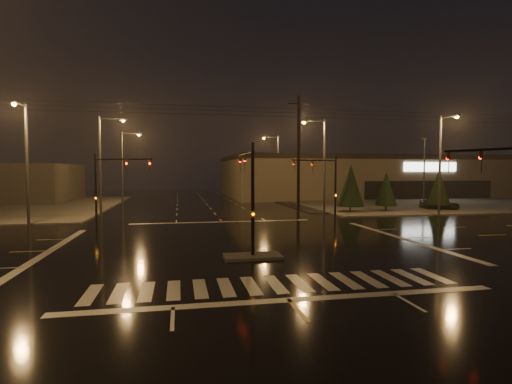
# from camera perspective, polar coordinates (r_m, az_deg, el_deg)

# --- Properties ---
(ground) EXTENTS (140.00, 140.00, 0.00)m
(ground) POSITION_cam_1_polar(r_m,az_deg,el_deg) (25.02, -2.16, -7.44)
(ground) COLOR black
(ground) RESTS_ON ground
(sidewalk_ne) EXTENTS (36.00, 36.00, 0.12)m
(sidewalk_ne) POSITION_cam_1_polar(r_m,az_deg,el_deg) (64.12, 20.82, -1.20)
(sidewalk_ne) COLOR #4C4A44
(sidewalk_ne) RESTS_ON ground
(median_island) EXTENTS (3.00, 1.60, 0.15)m
(median_island) POSITION_cam_1_polar(r_m,az_deg,el_deg) (21.14, -0.47, -9.17)
(median_island) COLOR #4C4A44
(median_island) RESTS_ON ground
(crosswalk) EXTENTS (15.00, 2.60, 0.01)m
(crosswalk) POSITION_cam_1_polar(r_m,az_deg,el_deg) (16.41, 2.81, -13.01)
(crosswalk) COLOR beige
(crosswalk) RESTS_ON ground
(stop_bar_near) EXTENTS (16.00, 0.50, 0.01)m
(stop_bar_near) POSITION_cam_1_polar(r_m,az_deg,el_deg) (14.57, 4.75, -15.12)
(stop_bar_near) COLOR beige
(stop_bar_near) RESTS_ON ground
(stop_bar_far) EXTENTS (16.00, 0.50, 0.01)m
(stop_bar_far) POSITION_cam_1_polar(r_m,az_deg,el_deg) (35.81, -4.87, -4.27)
(stop_bar_far) COLOR beige
(stop_bar_far) RESTS_ON ground
(parking_lot) EXTENTS (50.00, 24.00, 0.08)m
(parking_lot) POSITION_cam_1_polar(r_m,az_deg,el_deg) (65.28, 25.48, -1.24)
(parking_lot) COLOR black
(parking_lot) RESTS_ON ground
(retail_building) EXTENTS (60.20, 28.30, 7.20)m
(retail_building) POSITION_cam_1_polar(r_m,az_deg,el_deg) (80.29, 17.89, 2.36)
(retail_building) COLOR #756754
(retail_building) RESTS_ON ground
(signal_mast_median) EXTENTS (0.25, 4.59, 6.00)m
(signal_mast_median) POSITION_cam_1_polar(r_m,az_deg,el_deg) (21.60, -0.92, 0.93)
(signal_mast_median) COLOR black
(signal_mast_median) RESTS_ON ground
(signal_mast_ne) EXTENTS (4.84, 1.86, 6.00)m
(signal_mast_ne) POSITION_cam_1_polar(r_m,az_deg,el_deg) (36.93, 10.07, 1.81)
(signal_mast_ne) COLOR black
(signal_mast_ne) RESTS_ON ground
(signal_mast_nw) EXTENTS (4.84, 1.86, 6.00)m
(signal_mast_nw) POSITION_cam_1_polar(r_m,az_deg,el_deg) (34.93, -20.43, 1.60)
(signal_mast_nw) COLOR black
(signal_mast_nw) RESTS_ON ground
(streetlight_1) EXTENTS (2.77, 0.32, 10.00)m
(streetlight_1) POSITION_cam_1_polar(r_m,az_deg,el_deg) (42.98, -20.99, 4.50)
(streetlight_1) COLOR #38383A
(streetlight_1) RESTS_ON ground
(streetlight_2) EXTENTS (2.77, 0.32, 10.00)m
(streetlight_2) POSITION_cam_1_polar(r_m,az_deg,el_deg) (58.80, -18.29, 4.09)
(streetlight_2) COLOR #38383A
(streetlight_2) RESTS_ON ground
(streetlight_3) EXTENTS (2.77, 0.32, 10.00)m
(streetlight_3) POSITION_cam_1_polar(r_m,az_deg,el_deg) (43.02, 9.38, 4.65)
(streetlight_3) COLOR #38383A
(streetlight_3) RESTS_ON ground
(streetlight_4) EXTENTS (2.77, 0.32, 10.00)m
(streetlight_4) POSITION_cam_1_polar(r_m,az_deg,el_deg) (62.16, 2.93, 4.17)
(streetlight_4) COLOR #38383A
(streetlight_4) RESTS_ON ground
(streetlight_5) EXTENTS (0.32, 2.77, 10.00)m
(streetlight_5) POSITION_cam_1_polar(r_m,az_deg,el_deg) (37.57, -30.09, 4.54)
(streetlight_5) COLOR #38383A
(streetlight_5) RESTS_ON ground
(streetlight_6) EXTENTS (0.32, 2.77, 10.00)m
(streetlight_6) POSITION_cam_1_polar(r_m,az_deg,el_deg) (43.89, 25.04, 4.38)
(streetlight_6) COLOR #38383A
(streetlight_6) RESTS_ON ground
(utility_pole_1) EXTENTS (2.20, 0.32, 12.00)m
(utility_pole_1) POSITION_cam_1_polar(r_m,az_deg,el_deg) (40.12, 6.10, 5.27)
(utility_pole_1) COLOR black
(utility_pole_1) RESTS_ON ground
(conifer_0) EXTENTS (2.94, 2.94, 5.30)m
(conifer_0) POSITION_cam_1_polar(r_m,az_deg,el_deg) (44.78, 13.35, 0.95)
(conifer_0) COLOR black
(conifer_0) RESTS_ON ground
(conifer_1) EXTENTS (2.39, 2.39, 4.43)m
(conifer_1) POSITION_cam_1_polar(r_m,az_deg,el_deg) (46.82, 18.10, 0.44)
(conifer_1) COLOR black
(conifer_1) RESTS_ON ground
(conifer_2) EXTENTS (2.55, 2.55, 4.68)m
(conifer_2) POSITION_cam_1_polar(r_m,az_deg,el_deg) (50.32, 24.65, 0.63)
(conifer_2) COLOR black
(conifer_2) RESTS_ON ground
(car_parked) EXTENTS (3.96, 4.51, 1.47)m
(car_parked) POSITION_cam_1_polar(r_m,az_deg,el_deg) (51.53, 24.72, -1.50)
(car_parked) COLOR black
(car_parked) RESTS_ON ground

